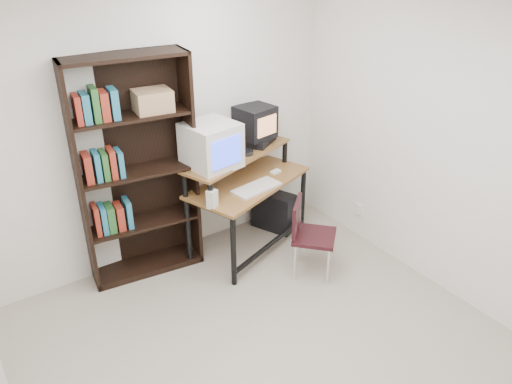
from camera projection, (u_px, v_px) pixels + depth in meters
back_wall at (133, 132)px, 4.33m from camera, size 4.00×0.01×2.60m
right_wall at (477, 157)px, 3.85m from camera, size 0.01×4.00×2.60m
computer_desk at (247, 184)px, 4.79m from camera, size 1.38×1.00×0.98m
crt_monitor at (211, 145)px, 4.40m from camera, size 0.49×0.49×0.40m
vcr at (258, 140)px, 4.95m from camera, size 0.44×0.41×0.08m
crt_tv at (255, 122)px, 4.85m from camera, size 0.38×0.38×0.31m
cd_spindle at (247, 153)px, 4.69m from camera, size 0.15×0.15×0.05m
keyboard at (256, 188)px, 4.61m from camera, size 0.50×0.28×0.03m
mousepad at (275, 173)px, 4.93m from camera, size 0.27×0.24×0.01m
mouse at (276, 172)px, 4.92m from camera, size 0.11×0.08×0.03m
desk_speaker at (212, 199)px, 4.28m from camera, size 0.10×0.10×0.17m
pc_tower at (273, 211)px, 5.31m from camera, size 0.36×0.49×0.42m
school_chair at (308, 231)px, 4.50m from camera, size 0.52×0.52×0.74m
bookshelf at (135, 169)px, 4.32m from camera, size 1.04×0.44×2.01m
wall_outlet at (358, 209)px, 5.15m from camera, size 0.02×0.08×0.12m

